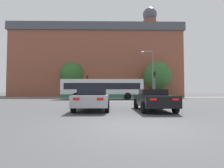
% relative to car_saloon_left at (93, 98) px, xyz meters
% --- Properties ---
extents(ground_plane, '(400.00, 400.00, 0.00)m').
position_rel_car_saloon_left_xyz_m(ground_plane, '(1.92, -5.48, -0.76)').
color(ground_plane, '#474749').
extents(stop_line_strip, '(7.73, 0.30, 0.01)m').
position_rel_car_saloon_left_xyz_m(stop_line_strip, '(1.92, 9.93, -0.76)').
color(stop_line_strip, silver).
rests_on(stop_line_strip, ground_plane).
extents(far_pavement, '(68.59, 2.50, 0.01)m').
position_rel_car_saloon_left_xyz_m(far_pavement, '(1.92, 24.27, -0.76)').
color(far_pavement, '#A09B91').
rests_on(far_pavement, ground_plane).
extents(brick_civic_building, '(40.93, 16.17, 24.25)m').
position_rel_car_saloon_left_xyz_m(brick_civic_building, '(-1.90, 35.89, 7.98)').
color(brick_civic_building, brown).
rests_on(brick_civic_building, ground_plane).
extents(car_saloon_left, '(2.10, 4.80, 1.49)m').
position_rel_car_saloon_left_xyz_m(car_saloon_left, '(0.00, 0.00, 0.00)').
color(car_saloon_left, '#9E9EA3').
rests_on(car_saloon_left, ground_plane).
extents(car_roadster_right, '(1.94, 4.27, 1.29)m').
position_rel_car_saloon_left_xyz_m(car_roadster_right, '(3.71, -0.57, -0.09)').
color(car_roadster_right, black).
rests_on(car_roadster_right, ground_plane).
extents(bus_crossing_lead, '(11.72, 2.65, 2.92)m').
position_rel_car_saloon_left_xyz_m(bus_crossing_lead, '(-0.00, 14.56, 0.80)').
color(bus_crossing_lead, silver).
rests_on(bus_crossing_lead, ground_plane).
extents(traffic_light_near_right, '(0.26, 0.31, 3.70)m').
position_rel_car_saloon_left_xyz_m(traffic_light_near_right, '(6.76, 10.73, 1.75)').
color(traffic_light_near_right, slate).
rests_on(traffic_light_near_right, ground_plane).
extents(traffic_light_far_left, '(0.26, 0.31, 4.32)m').
position_rel_car_saloon_left_xyz_m(traffic_light_far_left, '(-3.34, 23.40, 2.14)').
color(traffic_light_far_left, slate).
rests_on(traffic_light_far_left, ground_plane).
extents(street_lamp_junction, '(1.86, 0.36, 7.21)m').
position_rel_car_saloon_left_xyz_m(street_lamp_junction, '(7.10, 14.13, 3.62)').
color(street_lamp_junction, slate).
rests_on(street_lamp_junction, ground_plane).
extents(pedestrian_waiting, '(0.45, 0.40, 1.70)m').
position_rel_car_saloon_left_xyz_m(pedestrian_waiting, '(-4.31, 23.65, 0.24)').
color(pedestrian_waiting, '#333851').
rests_on(pedestrian_waiting, ground_plane).
extents(pedestrian_walking_east, '(0.43, 0.27, 1.65)m').
position_rel_car_saloon_left_xyz_m(pedestrian_walking_east, '(-7.85, 23.60, 0.21)').
color(pedestrian_walking_east, brown).
rests_on(pedestrian_walking_east, ground_plane).
extents(tree_by_building, '(5.72, 5.72, 7.52)m').
position_rel_car_saloon_left_xyz_m(tree_by_building, '(11.10, 25.40, 3.76)').
color(tree_by_building, '#4C3823').
rests_on(tree_by_building, ground_plane).
extents(tree_kerbside, '(5.49, 5.49, 7.96)m').
position_rel_car_saloon_left_xyz_m(tree_kerbside, '(-7.52, 28.76, 4.31)').
color(tree_kerbside, '#4C3823').
rests_on(tree_kerbside, ground_plane).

